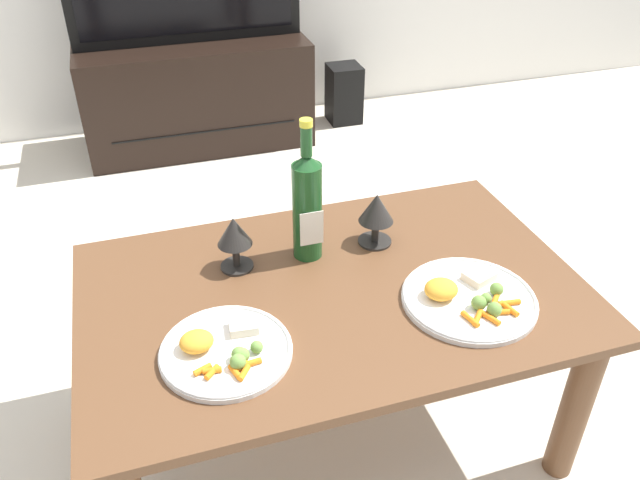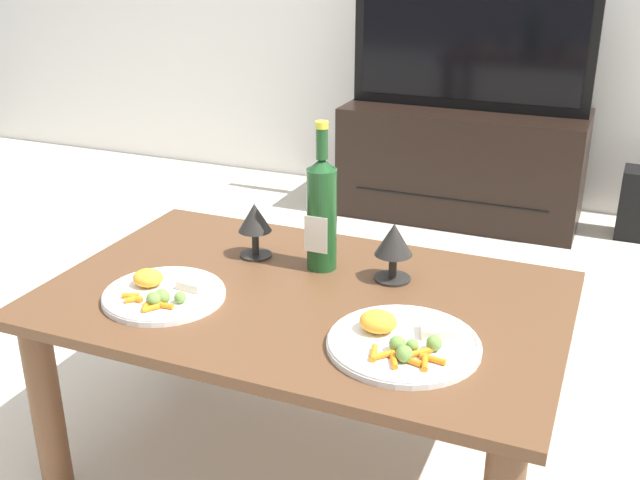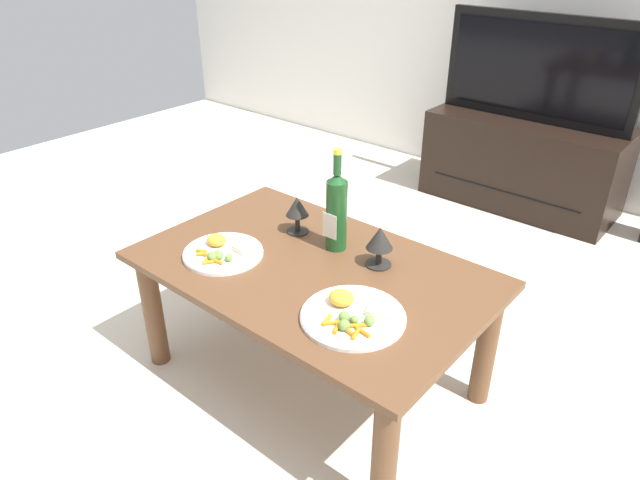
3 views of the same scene
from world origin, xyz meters
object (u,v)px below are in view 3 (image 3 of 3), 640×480
(dinner_plate_right, at_px, (352,315))
(dining_table, at_px, (312,288))
(tv_stand, at_px, (523,163))
(wine_bottle, at_px, (337,209))
(tv_screen, at_px, (540,69))
(goblet_right, at_px, (380,240))
(dinner_plate_left, at_px, (223,252))
(goblet_left, at_px, (297,208))

(dinner_plate_right, bearing_deg, dining_table, 153.04)
(tv_stand, distance_m, wine_bottle, 1.80)
(tv_stand, distance_m, tv_screen, 0.53)
(tv_stand, distance_m, goblet_right, 1.80)
(tv_screen, xyz_separation_m, dinner_plate_left, (-0.22, -2.04, -0.29))
(tv_screen, height_order, goblet_left, tv_screen)
(dinner_plate_left, bearing_deg, tv_screen, 83.87)
(dining_table, relative_size, tv_screen, 1.10)
(dining_table, xyz_separation_m, goblet_right, (0.16, 0.15, 0.18))
(dining_table, xyz_separation_m, wine_bottle, (-0.02, 0.15, 0.23))
(wine_bottle, bearing_deg, goblet_left, -179.98)
(tv_stand, height_order, wine_bottle, wine_bottle)
(dinner_plate_right, bearing_deg, tv_stand, 99.09)
(tv_stand, distance_m, goblet_left, 1.79)
(tv_screen, relative_size, dinner_plate_right, 3.46)
(goblet_right, bearing_deg, tv_screen, 97.03)
(dining_table, distance_m, dinner_plate_left, 0.32)
(tv_stand, bearing_deg, wine_bottle, -88.71)
(wine_bottle, bearing_deg, tv_screen, 91.29)
(goblet_left, bearing_deg, dinner_plate_right, -31.45)
(tv_screen, bearing_deg, dining_table, -88.32)
(dining_table, height_order, tv_screen, tv_screen)
(dining_table, distance_m, tv_stand, 1.91)
(goblet_left, bearing_deg, dining_table, -37.08)
(tv_screen, bearing_deg, wine_bottle, -88.71)
(tv_stand, height_order, goblet_right, goblet_right)
(goblet_right, bearing_deg, tv_stand, 97.02)
(dining_table, bearing_deg, tv_stand, 91.68)
(dinner_plate_left, xyz_separation_m, dinner_plate_right, (0.55, 0.00, 0.00))
(tv_stand, relative_size, dinner_plate_right, 3.53)
(dining_table, xyz_separation_m, dinner_plate_right, (0.27, -0.14, 0.10))
(goblet_left, xyz_separation_m, dinner_plate_left, (-0.08, -0.28, -0.08))
(tv_screen, distance_m, wine_bottle, 1.76)
(tv_screen, distance_m, dinner_plate_right, 2.08)
(goblet_left, relative_size, dinner_plate_left, 0.51)
(dinner_plate_right, bearing_deg, goblet_right, 111.19)
(dining_table, distance_m, goblet_right, 0.28)
(dining_table, relative_size, goblet_left, 8.26)
(wine_bottle, xyz_separation_m, dinner_plate_right, (0.29, -0.28, -0.13))
(dinner_plate_right, bearing_deg, dinner_plate_left, -179.90)
(tv_stand, xyz_separation_m, dinner_plate_left, (-0.22, -2.04, 0.24))
(dining_table, height_order, tv_stand, tv_stand)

